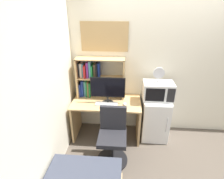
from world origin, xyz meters
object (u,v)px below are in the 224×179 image
Objects in this scene: keyboard at (106,104)px; wall_corkboard at (104,37)px; monitor at (108,89)px; mini_fridge at (155,118)px; microwave at (158,91)px; computer_mouse at (125,104)px; desk_chair at (113,139)px; hutch_bookshelf at (93,76)px; desk_fan at (159,74)px.

wall_corkboard is (-0.06, 0.42, 1.05)m from keyboard.
monitor is 0.72× the size of mini_fridge.
monitor reaches higher than keyboard.
microwave is 1.29m from wall_corkboard.
computer_mouse is 0.11× the size of desk_chair.
monitor is 0.64× the size of desk_chair.
microwave reaches higher than computer_mouse.
desk_chair is (0.12, -0.52, -0.61)m from monitor.
desk_fan is (1.12, -0.16, 0.13)m from hutch_bookshelf.
hutch_bookshelf is 1.36m from mini_fridge.
computer_mouse is at bearing 5.01° from keyboard.
mini_fridge is 3.01× the size of desk_fan.
desk_fan is (0.54, 0.13, 0.50)m from computer_mouse.
desk_chair is (-0.17, -0.49, -0.35)m from computer_mouse.
hutch_bookshelf is 0.40m from monitor.
wall_corkboard is at bearing 27.51° from hutch_bookshelf.
wall_corkboard is at bearing 164.14° from mini_fridge.
monitor is at bearing -173.11° from microwave.
computer_mouse is 0.39× the size of desk_fan.
desk_chair is 1.67m from wall_corkboard.
mini_fridge is 0.55m from microwave.
keyboard is 0.91m from microwave.
hutch_bookshelf is 0.94× the size of desk_chair.
monitor is at bearing 173.96° from computer_mouse.
hutch_bookshelf is at bearing 171.68° from desk_fan.
wall_corkboard is (-0.08, 0.37, 0.79)m from monitor.
monitor is 1.14× the size of microwave.
wall_corkboard is at bearing 163.59° from desk_fan.
computer_mouse is at bearing -46.48° from wall_corkboard.
computer_mouse is at bearing 70.82° from desk_chair.
microwave is at bearing 13.49° from computer_mouse.
desk_fan reaches higher than microwave.
desk_chair is at bearing -76.88° from monitor.
keyboard is 1.14m from wall_corkboard.
computer_mouse is 0.13× the size of mini_fridge.
keyboard is 0.60m from desk_chair.
desk_fan is (-0.02, -0.00, 0.86)m from mini_fridge.
hutch_bookshelf is 1.07× the size of wall_corkboard.
microwave is (0.87, 0.16, 0.21)m from keyboard.
hutch_bookshelf is at bearing 172.13° from microwave.
keyboard is (-0.02, -0.06, -0.26)m from monitor.
microwave is (1.14, -0.16, -0.17)m from hutch_bookshelf.
microwave reaches higher than desk_chair.
microwave reaches higher than keyboard.
hutch_bookshelf is at bearing 171.99° from mini_fridge.
monitor reaches higher than computer_mouse.
wall_corkboard is at bearing 164.31° from microwave.
desk_chair is at bearing -138.76° from desk_fan.
desk_fan is 0.33× the size of wall_corkboard.
desk_chair is at bearing -73.09° from keyboard.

